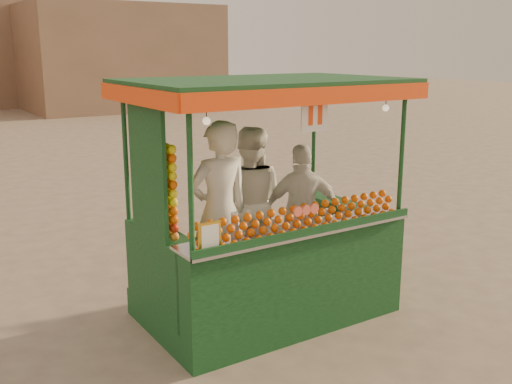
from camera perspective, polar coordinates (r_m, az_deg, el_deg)
ground at (r=6.91m, az=3.23°, el=-11.43°), size 90.00×90.00×0.00m
building_right at (r=30.95m, az=-12.97°, el=12.49°), size 9.00×6.00×5.00m
juice_cart at (r=6.44m, az=0.96°, el=-5.09°), size 2.89×1.87×2.62m
vendor_left at (r=6.20m, az=-3.54°, el=-1.91°), size 0.70×0.46×1.92m
vendor_middle at (r=6.88m, az=-0.68°, el=-0.98°), size 1.09×1.04×1.76m
vendor_right at (r=6.84m, az=4.48°, el=-1.92°), size 1.00×0.75×1.58m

